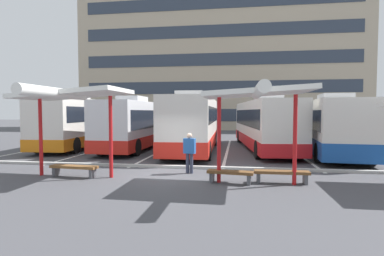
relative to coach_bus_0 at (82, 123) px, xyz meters
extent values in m
plane|color=#47474C|center=(8.32, -8.62, -1.76)|extent=(160.00, 160.00, 0.00)
cube|color=tan|center=(8.32, 27.34, 7.76)|extent=(40.58, 11.17, 19.04)
cube|color=#2D3847|center=(8.32, 21.72, 0.33)|extent=(37.33, 0.08, 1.68)
cube|color=#2D3847|center=(8.32, 21.72, 4.14)|extent=(37.33, 0.08, 1.68)
cube|color=#2D3847|center=(8.32, 21.72, 7.95)|extent=(37.33, 0.08, 1.68)
cube|color=#2D3847|center=(8.32, 21.72, 11.76)|extent=(37.33, 0.08, 1.68)
cube|color=#2D3847|center=(8.32, 21.72, 15.57)|extent=(37.33, 0.08, 1.68)
cube|color=silver|center=(0.00, 0.00, 0.08)|extent=(3.15, 10.39, 3.12)
cube|color=orange|center=(0.00, 0.00, -1.14)|extent=(3.19, 10.44, 0.70)
cube|color=black|center=(0.00, 0.00, 0.61)|extent=(3.13, 9.58, 0.95)
cube|color=black|center=(-0.33, 5.09, 0.45)|extent=(2.19, 0.22, 1.87)
cube|color=silver|center=(0.08, -1.28, 1.82)|extent=(1.63, 2.29, 0.36)
cylinder|color=black|center=(-1.37, 3.44, -1.26)|extent=(0.36, 1.02, 1.00)
cylinder|color=black|center=(0.91, 3.59, -1.26)|extent=(0.36, 1.02, 1.00)
cylinder|color=black|center=(-0.91, -3.60, -1.26)|extent=(0.36, 1.02, 1.00)
cylinder|color=black|center=(1.37, -3.45, -1.26)|extent=(0.36, 1.02, 1.00)
cube|color=silver|center=(4.27, 0.08, -0.03)|extent=(2.51, 10.97, 2.91)
cube|color=red|center=(4.27, 0.08, -1.12)|extent=(2.55, 11.01, 0.73)
cube|color=black|center=(4.27, 0.08, 0.30)|extent=(2.53, 10.10, 1.14)
cube|color=black|center=(4.32, 5.53, 0.32)|extent=(2.12, 0.10, 1.75)
cube|color=silver|center=(4.26, -1.29, 1.60)|extent=(1.46, 2.21, 0.36)
cylinder|color=black|center=(3.20, 3.97, -1.26)|extent=(0.31, 1.00, 1.00)
cylinder|color=black|center=(5.41, 3.95, -1.26)|extent=(0.31, 1.00, 1.00)
cylinder|color=black|center=(3.13, -3.78, -1.26)|extent=(0.31, 1.00, 1.00)
cylinder|color=black|center=(5.34, -3.80, -1.26)|extent=(0.31, 1.00, 1.00)
cube|color=silver|center=(8.27, -1.30, 0.06)|extent=(2.87, 10.45, 3.09)
cube|color=red|center=(8.27, -1.30, -1.08)|extent=(2.91, 10.49, 0.81)
cube|color=black|center=(8.27, -1.30, 0.59)|extent=(2.88, 9.62, 0.93)
cube|color=black|center=(8.13, 3.86, 0.43)|extent=(2.28, 0.14, 1.86)
cube|color=silver|center=(8.31, -2.59, 1.79)|extent=(1.61, 2.24, 0.36)
cylinder|color=black|center=(6.98, 2.26, -1.26)|extent=(0.33, 1.01, 1.00)
cylinder|color=black|center=(9.37, 2.33, -1.26)|extent=(0.33, 1.01, 1.00)
cylinder|color=black|center=(7.17, -4.92, -1.26)|extent=(0.33, 1.01, 1.00)
cylinder|color=black|center=(9.56, -4.85, -1.26)|extent=(0.33, 1.01, 1.00)
cube|color=silver|center=(12.81, 0.61, -0.02)|extent=(3.65, 12.35, 2.94)
cube|color=red|center=(12.81, 0.61, -1.14)|extent=(3.69, 12.40, 0.70)
cube|color=black|center=(12.81, 0.61, 0.37)|extent=(3.58, 11.39, 1.06)
cube|color=black|center=(12.19, 6.63, 0.34)|extent=(2.11, 0.30, 1.76)
cube|color=silver|center=(12.97, -0.91, 1.63)|extent=(1.66, 2.34, 0.36)
cylinder|color=black|center=(11.25, 4.95, -1.26)|extent=(0.40, 1.03, 1.00)
cylinder|color=black|center=(13.44, 5.18, -1.26)|extent=(0.40, 1.03, 1.00)
cylinder|color=black|center=(12.18, -3.97, -1.26)|extent=(0.40, 1.03, 1.00)
cylinder|color=black|center=(14.37, -3.74, -1.26)|extent=(0.40, 1.03, 1.00)
cube|color=silver|center=(16.59, -1.12, -0.04)|extent=(3.55, 11.14, 2.89)
cube|color=#194C9E|center=(16.59, -1.12, -1.06)|extent=(3.60, 11.19, 0.85)
cube|color=black|center=(16.59, -1.12, 0.33)|extent=(3.50, 10.27, 1.04)
cube|color=black|center=(17.07, 4.31, 0.31)|extent=(2.27, 0.28, 1.74)
cube|color=silver|center=(16.46, -2.48, 1.59)|extent=(1.74, 2.33, 0.36)
cylinder|color=black|center=(15.74, 2.85, -1.26)|extent=(0.39, 1.02, 1.00)
cylinder|color=black|center=(18.12, 2.64, -1.26)|extent=(0.39, 1.02, 1.00)
cylinder|color=black|center=(15.05, -4.88, -1.26)|extent=(0.39, 1.02, 1.00)
cylinder|color=black|center=(17.43, -5.09, -1.26)|extent=(0.39, 1.02, 1.00)
cube|color=white|center=(-2.30, -0.52, -1.76)|extent=(0.16, 14.00, 0.01)
cube|color=white|center=(1.95, -0.52, -1.76)|extent=(0.16, 14.00, 0.01)
cube|color=white|center=(6.19, -0.52, -1.76)|extent=(0.16, 14.00, 0.01)
cube|color=white|center=(10.44, -0.52, -1.76)|extent=(0.16, 14.00, 0.01)
cube|color=white|center=(14.69, -0.52, -1.76)|extent=(0.16, 14.00, 0.01)
cube|color=white|center=(18.93, -0.52, -1.76)|extent=(0.16, 14.00, 0.01)
cylinder|color=red|center=(3.34, -9.57, -0.19)|extent=(0.14, 0.14, 3.14)
cylinder|color=red|center=(6.27, -9.57, -0.19)|extent=(0.14, 0.14, 3.14)
cube|color=white|center=(4.81, -9.57, 1.46)|extent=(3.93, 2.72, 0.43)
cylinder|color=white|center=(4.81, -10.78, 1.43)|extent=(0.36, 3.93, 0.36)
cube|color=brown|center=(4.81, -9.70, -1.36)|extent=(1.94, 0.60, 0.10)
cube|color=#4C4C51|center=(4.01, -9.63, -1.59)|extent=(0.15, 0.35, 0.35)
cube|color=#4C4C51|center=(5.61, -9.78, -1.59)|extent=(0.15, 0.35, 0.35)
cylinder|color=red|center=(10.43, -9.78, -0.20)|extent=(0.14, 0.14, 3.12)
cylinder|color=red|center=(13.04, -9.78, -0.20)|extent=(0.14, 0.14, 3.12)
cube|color=white|center=(11.73, -9.78, 1.44)|extent=(3.62, 2.81, 0.37)
cylinder|color=white|center=(11.73, -11.04, 1.41)|extent=(0.36, 3.61, 0.36)
cube|color=brown|center=(10.83, -9.90, -1.36)|extent=(1.66, 0.64, 0.10)
cube|color=#4C4C51|center=(10.18, -9.81, -1.59)|extent=(0.17, 0.35, 0.35)
cube|color=#4C4C51|center=(11.49, -9.99, -1.59)|extent=(0.17, 0.35, 0.35)
cube|color=brown|center=(12.63, -9.63, -1.36)|extent=(1.91, 0.42, 0.10)
cube|color=#4C4C51|center=(11.83, -9.63, -1.59)|extent=(0.12, 0.34, 0.35)
cube|color=#4C4C51|center=(13.44, -9.63, -1.59)|extent=(0.12, 0.34, 0.35)
cube|color=#ADADA8|center=(8.32, -7.25, -1.70)|extent=(44.00, 0.24, 0.12)
cylinder|color=#33384C|center=(9.05, -8.30, -1.35)|extent=(0.14, 0.14, 0.82)
cylinder|color=#33384C|center=(9.21, -8.33, -1.35)|extent=(0.14, 0.14, 0.82)
cube|color=#2659A5|center=(9.13, -8.32, -0.63)|extent=(0.51, 0.30, 0.62)
sphere|color=beige|center=(9.13, -8.32, -0.21)|extent=(0.22, 0.22, 0.22)
camera|label=1|loc=(11.07, -20.78, 0.77)|focal=28.89mm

